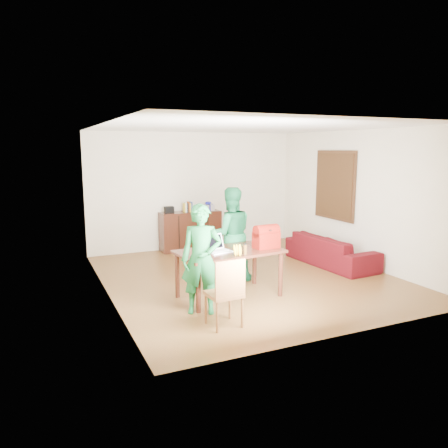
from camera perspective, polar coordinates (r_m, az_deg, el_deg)
name	(u,v)px	position (r m, az deg, el deg)	size (l,w,h in m)	color
room	(245,206)	(7.93, 2.80, 2.41)	(5.20, 5.70, 2.90)	#4C2C13
table	(229,256)	(6.87, 0.69, -4.22)	(1.70, 1.06, 0.76)	black
chair	(224,306)	(5.87, 0.03, -10.70)	(0.45, 0.43, 0.94)	brown
person_near	(201,259)	(6.19, -2.97, -4.62)	(0.58, 0.38, 1.58)	#145B29
person_far	(230,234)	(7.73, 0.84, -1.33)	(0.81, 0.63, 1.67)	#156136
laptop	(219,249)	(6.72, -0.65, -3.32)	(0.41, 0.32, 0.26)	white
bananas	(237,254)	(6.50, 1.77, -3.88)	(0.18, 0.11, 0.07)	yellow
bottle	(245,249)	(6.60, 2.77, -3.26)	(0.05, 0.05, 0.16)	#563713
red_bag	(266,239)	(7.02, 5.54, -1.93)	(0.40, 0.23, 0.30)	maroon
sofa	(331,250)	(9.12, 13.78, -3.33)	(2.04, 0.80, 0.60)	#3F0816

